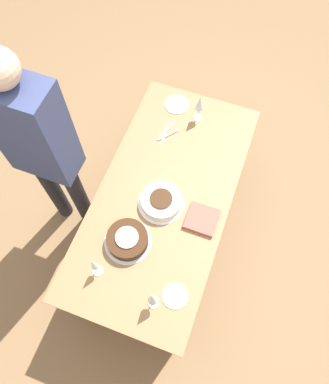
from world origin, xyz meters
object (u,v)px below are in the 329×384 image
object	(u,v)px
cake_front_chocolate	(128,240)
wine_glass_far	(152,298)
wine_glass_extra	(200,104)
wine_glass_near	(94,265)
person_cutting	(39,144)
cake_center_white	(160,201)

from	to	relation	value
cake_front_chocolate	wine_glass_far	bearing A→B (deg)	43.60
cake_front_chocolate	wine_glass_extra	xyz separation A→B (m)	(-1.02, 0.11, 0.12)
wine_glass_near	cake_front_chocolate	bearing A→B (deg)	156.43
wine_glass_extra	person_cutting	distance (m)	1.08
wine_glass_near	wine_glass_extra	distance (m)	1.27
cake_front_chocolate	person_cutting	world-z (taller)	person_cutting
wine_glass_far	cake_front_chocolate	bearing A→B (deg)	-136.40
cake_center_white	wine_glass_far	world-z (taller)	wine_glass_far
cake_front_chocolate	wine_glass_near	bearing A→B (deg)	-23.57
wine_glass_far	cake_center_white	bearing A→B (deg)	-163.38
wine_glass_extra	cake_center_white	bearing A→B (deg)	-1.34
wine_glass_extra	person_cutting	xyz separation A→B (m)	(0.75, -0.74, 0.19)
cake_center_white	wine_glass_far	distance (m)	0.63
person_cutting	cake_center_white	bearing A→B (deg)	3.36
cake_center_white	wine_glass_extra	world-z (taller)	wine_glass_extra
wine_glass_near	wine_glass_far	bearing A→B (deg)	80.68
cake_center_white	wine_glass_far	bearing A→B (deg)	16.62
wine_glass_near	wine_glass_far	size ratio (longest dim) A/B	0.91
cake_center_white	wine_glass_extra	size ratio (longest dim) A/B	1.29
wine_glass_far	wine_glass_extra	size ratio (longest dim) A/B	0.99
wine_glass_near	wine_glass_extra	world-z (taller)	wine_glass_extra
wine_glass_far	wine_glass_near	bearing A→B (deg)	-99.32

